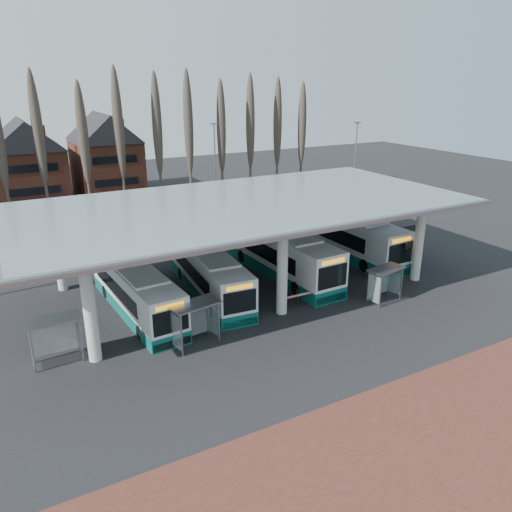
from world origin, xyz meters
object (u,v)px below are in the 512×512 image
bus_3 (344,235)px  shelter_0 (54,330)px  bus_2 (279,253)px  shelter_1 (194,314)px  shelter_2 (384,277)px  bus_0 (136,291)px  bus_1 (209,273)px

bus_3 → shelter_0: 25.53m
bus_2 → bus_3: 7.43m
shelter_1 → shelter_2: shelter_1 is taller
bus_0 → bus_1: size_ratio=0.99×
bus_1 → shelter_2: bearing=-30.0°
bus_2 → shelter_0: size_ratio=4.65×
bus_3 → shelter_1: bearing=-155.4°
shelter_0 → shelter_2: size_ratio=1.00×
bus_1 → shelter_2: (10.04, -6.96, 0.26)m
bus_0 → shelter_0: bus_0 is taller
bus_3 → shelter_0: bearing=-166.5°
bus_1 → shelter_2: size_ratio=4.17×
bus_1 → bus_2: bus_2 is taller
bus_3 → shelter_0: (-24.67, -6.58, 0.16)m
shelter_1 → shelter_2: size_ratio=1.09×
bus_3 → shelter_2: bus_3 is taller
shelter_1 → shelter_2: (13.74, -0.62, -0.16)m
bus_2 → shelter_1: (-10.10, -7.24, 0.24)m
bus_2 → shelter_1: bus_2 is taller
bus_0 → bus_1: bearing=1.4°
bus_0 → shelter_1: size_ratio=3.77×
shelter_1 → bus_2: bearing=26.2°
shelter_0 → bus_3: bearing=15.7°
bus_0 → bus_3: 19.30m
bus_0 → bus_3: (19.11, 2.64, 0.23)m
shelter_0 → shelter_1: 7.50m
bus_0 → shelter_2: bearing=-26.4°
shelter_1 → shelter_2: bearing=-12.0°
bus_1 → shelter_2: 12.22m
bus_1 → shelter_0: bus_1 is taller
shelter_1 → bus_1: bearing=50.3°
shelter_0 → shelter_2: 21.14m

